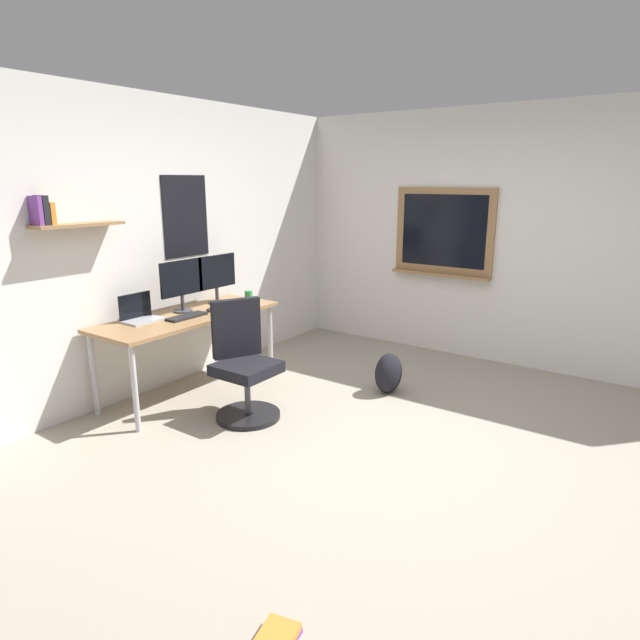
{
  "coord_description": "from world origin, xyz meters",
  "views": [
    {
      "loc": [
        -3.16,
        -1.57,
        1.88
      ],
      "look_at": [
        0.08,
        0.72,
        0.85
      ],
      "focal_mm": 30.39,
      "sensor_mm": 36.0,
      "label": 1
    }
  ],
  "objects_px": {
    "desk": "(189,321)",
    "monitor_primary": "(182,282)",
    "computer_mouse": "(211,310)",
    "coffee_mug": "(249,295)",
    "backpack": "(389,373)",
    "monitor_secondary": "(217,275)",
    "office_chair": "(244,368)",
    "laptop": "(140,314)",
    "book_stack_on_floor": "(275,640)",
    "keyboard": "(187,317)"
  },
  "relations": [
    {
      "from": "keyboard",
      "to": "computer_mouse",
      "type": "height_order",
      "value": "computer_mouse"
    },
    {
      "from": "desk",
      "to": "laptop",
      "type": "bearing_deg",
      "value": 158.06
    },
    {
      "from": "computer_mouse",
      "to": "backpack",
      "type": "distance_m",
      "value": 1.7
    },
    {
      "from": "desk",
      "to": "monitor_secondary",
      "type": "xyz_separation_m",
      "value": [
        0.47,
        0.11,
        0.33
      ]
    },
    {
      "from": "monitor_primary",
      "to": "monitor_secondary",
      "type": "relative_size",
      "value": 1.0
    },
    {
      "from": "desk",
      "to": "laptop",
      "type": "distance_m",
      "value": 0.43
    },
    {
      "from": "laptop",
      "to": "monitor_secondary",
      "type": "height_order",
      "value": "monitor_secondary"
    },
    {
      "from": "laptop",
      "to": "monitor_primary",
      "type": "distance_m",
      "value": 0.48
    },
    {
      "from": "laptop",
      "to": "monitor_primary",
      "type": "height_order",
      "value": "monitor_primary"
    },
    {
      "from": "desk",
      "to": "office_chair",
      "type": "relative_size",
      "value": 1.79
    },
    {
      "from": "keyboard",
      "to": "monitor_secondary",
      "type": "bearing_deg",
      "value": 18.74
    },
    {
      "from": "monitor_primary",
      "to": "monitor_secondary",
      "type": "distance_m",
      "value": 0.42
    },
    {
      "from": "monitor_primary",
      "to": "backpack",
      "type": "height_order",
      "value": "monitor_primary"
    },
    {
      "from": "office_chair",
      "to": "desk",
      "type": "bearing_deg",
      "value": 83.05
    },
    {
      "from": "keyboard",
      "to": "coffee_mug",
      "type": "bearing_deg",
      "value": 3.43
    },
    {
      "from": "office_chair",
      "to": "coffee_mug",
      "type": "distance_m",
      "value": 1.15
    },
    {
      "from": "desk",
      "to": "coffee_mug",
      "type": "height_order",
      "value": "coffee_mug"
    },
    {
      "from": "desk",
      "to": "office_chair",
      "type": "height_order",
      "value": "office_chair"
    },
    {
      "from": "backpack",
      "to": "book_stack_on_floor",
      "type": "bearing_deg",
      "value": -160.94
    },
    {
      "from": "monitor_secondary",
      "to": "coffee_mug",
      "type": "relative_size",
      "value": 5.04
    },
    {
      "from": "keyboard",
      "to": "backpack",
      "type": "distance_m",
      "value": 1.85
    },
    {
      "from": "laptop",
      "to": "keyboard",
      "type": "distance_m",
      "value": 0.38
    },
    {
      "from": "desk",
      "to": "monitor_primary",
      "type": "xyz_separation_m",
      "value": [
        0.04,
        0.11,
        0.33
      ]
    },
    {
      "from": "monitor_primary",
      "to": "computer_mouse",
      "type": "height_order",
      "value": "monitor_primary"
    },
    {
      "from": "laptop",
      "to": "book_stack_on_floor",
      "type": "bearing_deg",
      "value": -117.43
    },
    {
      "from": "desk",
      "to": "laptop",
      "type": "height_order",
      "value": "laptop"
    },
    {
      "from": "monitor_secondary",
      "to": "computer_mouse",
      "type": "bearing_deg",
      "value": -145.43
    },
    {
      "from": "desk",
      "to": "coffee_mug",
      "type": "relative_size",
      "value": 18.44
    },
    {
      "from": "monitor_secondary",
      "to": "keyboard",
      "type": "relative_size",
      "value": 1.25
    },
    {
      "from": "computer_mouse",
      "to": "backpack",
      "type": "relative_size",
      "value": 0.28
    },
    {
      "from": "monitor_primary",
      "to": "office_chair",
      "type": "bearing_deg",
      "value": -98.93
    },
    {
      "from": "book_stack_on_floor",
      "to": "laptop",
      "type": "bearing_deg",
      "value": 62.57
    },
    {
      "from": "backpack",
      "to": "monitor_secondary",
      "type": "bearing_deg",
      "value": 109.71
    },
    {
      "from": "computer_mouse",
      "to": "book_stack_on_floor",
      "type": "bearing_deg",
      "value": -129.36
    },
    {
      "from": "computer_mouse",
      "to": "coffee_mug",
      "type": "height_order",
      "value": "coffee_mug"
    },
    {
      "from": "monitor_secondary",
      "to": "book_stack_on_floor",
      "type": "bearing_deg",
      "value": -130.93
    },
    {
      "from": "laptop",
      "to": "computer_mouse",
      "type": "bearing_deg",
      "value": -22.19
    },
    {
      "from": "monitor_primary",
      "to": "monitor_secondary",
      "type": "xyz_separation_m",
      "value": [
        0.42,
        0.0,
        0.0
      ]
    },
    {
      "from": "desk",
      "to": "computer_mouse",
      "type": "relative_size",
      "value": 16.32
    },
    {
      "from": "monitor_primary",
      "to": "desk",
      "type": "bearing_deg",
      "value": -111.9
    },
    {
      "from": "monitor_secondary",
      "to": "computer_mouse",
      "type": "height_order",
      "value": "monitor_secondary"
    },
    {
      "from": "book_stack_on_floor",
      "to": "monitor_primary",
      "type": "bearing_deg",
      "value": 55.08
    },
    {
      "from": "desk",
      "to": "keyboard",
      "type": "xyz_separation_m",
      "value": [
        -0.08,
        -0.08,
        0.07
      ]
    },
    {
      "from": "monitor_primary",
      "to": "backpack",
      "type": "bearing_deg",
      "value": -57.8
    },
    {
      "from": "desk",
      "to": "monitor_primary",
      "type": "relative_size",
      "value": 3.66
    },
    {
      "from": "monitor_primary",
      "to": "computer_mouse",
      "type": "distance_m",
      "value": 0.35
    },
    {
      "from": "laptop",
      "to": "backpack",
      "type": "height_order",
      "value": "laptop"
    },
    {
      "from": "desk",
      "to": "backpack",
      "type": "bearing_deg",
      "value": -54.84
    },
    {
      "from": "laptop",
      "to": "book_stack_on_floor",
      "type": "relative_size",
      "value": 1.27
    },
    {
      "from": "coffee_mug",
      "to": "monitor_primary",
      "type": "bearing_deg",
      "value": 169.01
    }
  ]
}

